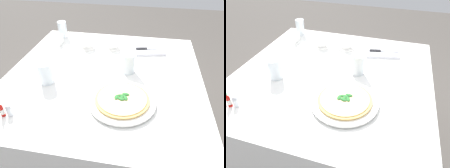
{
  "view_description": "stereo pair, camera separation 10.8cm",
  "coord_description": "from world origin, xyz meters",
  "views": [
    {
      "loc": [
        0.22,
        -0.96,
        1.43
      ],
      "look_at": [
        0.07,
        -0.11,
        0.78
      ],
      "focal_mm": 32.72,
      "sensor_mm": 36.0,
      "label": 1
    },
    {
      "loc": [
        0.32,
        -0.94,
        1.43
      ],
      "look_at": [
        0.07,
        -0.11,
        0.78
      ],
      "focal_mm": 32.72,
      "sensor_mm": 36.0,
      "label": 2
    }
  ],
  "objects": [
    {
      "name": "coffee_cup_center_back",
      "position": [
        -0.01,
        0.33,
        0.79
      ],
      "size": [
        0.13,
        0.13,
        0.07
      ],
      "color": "white",
      "rests_on": "dining_table"
    },
    {
      "name": "water_glass_near_right",
      "position": [
        -0.29,
        -0.13,
        0.81
      ],
      "size": [
        0.08,
        0.08,
        0.12
      ],
      "color": "white",
      "rests_on": "dining_table"
    },
    {
      "name": "ground_plane",
      "position": [
        0.0,
        0.0,
        0.0
      ],
      "size": [
        8.0,
        8.0,
        0.0
      ],
      "primitive_type": "plane",
      "color": "#4C4742"
    },
    {
      "name": "pizza_plate",
      "position": [
        0.14,
        -0.23,
        0.77
      ],
      "size": [
        0.33,
        0.33,
        0.02
      ],
      "color": "white",
      "rests_on": "dining_table"
    },
    {
      "name": "dining_table",
      "position": [
        0.0,
        0.0,
        0.62
      ],
      "size": [
        1.12,
        1.12,
        0.76
      ],
      "color": "white",
      "rests_on": "ground_plane"
    },
    {
      "name": "dinner_knife",
      "position": [
        0.25,
        0.32,
        0.78
      ],
      "size": [
        0.19,
        0.06,
        0.01
      ],
      "rotation": [
        0.0,
        0.0,
        0.22
      ],
      "color": "silver",
      "rests_on": "napkin_folded"
    },
    {
      "name": "water_glass_right_edge",
      "position": [
        0.14,
        0.05,
        0.81
      ],
      "size": [
        0.08,
        0.08,
        0.12
      ],
      "color": "white",
      "rests_on": "dining_table"
    },
    {
      "name": "coffee_cup_near_left",
      "position": [
        -0.19,
        0.31,
        0.79
      ],
      "size": [
        0.13,
        0.13,
        0.07
      ],
      "color": "white",
      "rests_on": "dining_table"
    },
    {
      "name": "water_glass_back_corner",
      "position": [
        -0.42,
        0.46,
        0.81
      ],
      "size": [
        0.07,
        0.07,
        0.12
      ],
      "color": "white",
      "rests_on": "dining_table"
    },
    {
      "name": "pizza",
      "position": [
        0.14,
        -0.23,
        0.78
      ],
      "size": [
        0.26,
        0.26,
        0.02
      ],
      "color": "#DBAD60",
      "rests_on": "pizza_plate"
    },
    {
      "name": "salt_shaker",
      "position": [
        -0.35,
        -0.4,
        0.78
      ],
      "size": [
        0.03,
        0.03,
        0.06
      ],
      "color": "white",
      "rests_on": "dining_table"
    },
    {
      "name": "menu_card",
      "position": [
        -0.38,
        0.32,
        0.79
      ],
      "size": [
        0.01,
        0.09,
        0.06
      ],
      "rotation": [
        0.0,
        0.0,
        4.67
      ],
      "color": "white",
      "rests_on": "dining_table"
    },
    {
      "name": "hot_sauce_bottle",
      "position": [
        -0.38,
        -0.41,
        0.79
      ],
      "size": [
        0.02,
        0.02,
        0.08
      ],
      "color": "#B7140F",
      "rests_on": "dining_table"
    },
    {
      "name": "napkin_folded",
      "position": [
        0.25,
        0.32,
        0.77
      ],
      "size": [
        0.24,
        0.17,
        0.02
      ],
      "rotation": [
        0.0,
        0.0,
        0.21
      ],
      "color": "white",
      "rests_on": "dining_table"
    }
  ]
}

